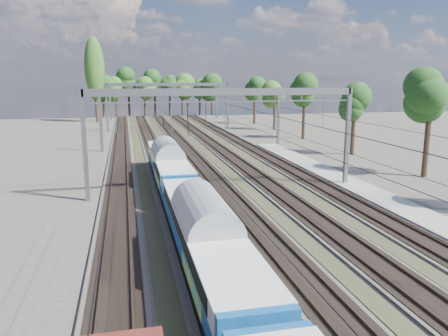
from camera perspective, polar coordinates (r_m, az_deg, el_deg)
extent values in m
cube|color=#47423A|center=(52.05, -13.36, 0.52)|extent=(3.00, 130.00, 0.15)
cube|color=black|center=(52.03, -13.37, 0.62)|extent=(2.50, 130.00, 0.06)
cube|color=#473326|center=(52.03, -14.16, 0.70)|extent=(0.08, 130.00, 0.14)
cube|color=#473326|center=(52.00, -12.58, 0.77)|extent=(0.08, 130.00, 0.14)
cube|color=#47423A|center=(52.17, -8.42, 0.74)|extent=(3.00, 130.00, 0.15)
cube|color=black|center=(52.15, -8.42, 0.84)|extent=(2.50, 130.00, 0.06)
cube|color=#473326|center=(52.09, -9.21, 0.92)|extent=(0.08, 130.00, 0.14)
cube|color=#473326|center=(52.19, -7.64, 0.98)|extent=(0.08, 130.00, 0.14)
cube|color=#47423A|center=(52.68, -3.54, 0.95)|extent=(3.00, 130.00, 0.15)
cube|color=black|center=(52.67, -3.54, 1.05)|extent=(2.50, 130.00, 0.06)
cube|color=#473326|center=(52.54, -4.31, 1.13)|extent=(0.08, 130.00, 0.14)
cube|color=#473326|center=(52.76, -2.77, 1.19)|extent=(0.08, 130.00, 0.14)
cube|color=#47423A|center=(53.57, 1.22, 1.15)|extent=(3.00, 130.00, 0.15)
cube|color=black|center=(53.55, 1.22, 1.25)|extent=(2.50, 130.00, 0.06)
cube|color=#473326|center=(53.37, 0.47, 1.32)|extent=(0.08, 130.00, 0.14)
cube|color=#473326|center=(53.71, 1.97, 1.38)|extent=(0.08, 130.00, 0.14)
cube|color=#47423A|center=(54.81, 5.79, 1.33)|extent=(3.00, 130.00, 0.15)
cube|color=black|center=(54.80, 5.79, 1.43)|extent=(2.50, 130.00, 0.06)
cube|color=#473326|center=(54.56, 5.08, 1.50)|extent=(0.08, 130.00, 0.14)
cube|color=#473326|center=(55.01, 6.51, 1.56)|extent=(0.08, 130.00, 0.14)
cube|color=#2F2C1F|center=(52.07, -10.89, 0.58)|extent=(1.10, 130.00, 0.05)
cube|color=#2F2C1F|center=(52.39, -5.96, 0.79)|extent=(1.10, 130.00, 0.05)
cube|color=#2F2C1F|center=(53.09, -1.14, 1.00)|extent=(1.10, 130.00, 0.05)
cube|color=#2F2C1F|center=(54.16, 3.53, 1.19)|extent=(1.10, 130.00, 0.05)
cube|color=gray|center=(34.41, 24.07, -5.73)|extent=(3.00, 70.00, 0.30)
cube|color=slate|center=(36.66, -17.75, 2.74)|extent=(0.35, 0.35, 9.00)
cube|color=slate|center=(41.49, 15.80, 3.83)|extent=(0.35, 0.35, 9.00)
cube|color=slate|center=(37.06, 0.09, 9.90)|extent=(23.00, 0.35, 0.60)
cube|color=slate|center=(84.35, -15.07, 7.62)|extent=(0.35, 0.35, 9.00)
cube|color=slate|center=(86.56, 0.47, 8.10)|extent=(0.35, 0.35, 9.00)
cube|color=slate|center=(84.53, -7.28, 10.78)|extent=(23.00, 0.35, 0.60)
cube|color=slate|center=(61.46, -15.82, 5.99)|extent=(0.35, 0.35, 8.50)
cube|color=slate|center=(106.32, -14.63, 8.25)|extent=(0.35, 0.35, 8.50)
cube|color=slate|center=(65.20, 7.11, 6.64)|extent=(0.35, 0.35, 8.50)
cube|color=slate|center=(108.52, -1.01, 8.68)|extent=(0.35, 0.35, 8.50)
cylinder|color=black|center=(51.31, -13.65, 6.48)|extent=(0.03, 130.00, 0.03)
cylinder|color=black|center=(51.23, -13.70, 7.70)|extent=(0.03, 130.00, 0.03)
cylinder|color=black|center=(51.44, -8.60, 6.68)|extent=(0.03, 130.00, 0.03)
cylinder|color=black|center=(51.36, -8.64, 7.91)|extent=(0.03, 130.00, 0.03)
cylinder|color=black|center=(51.96, -3.61, 6.84)|extent=(0.03, 130.00, 0.03)
cylinder|color=black|center=(51.88, -3.63, 8.05)|extent=(0.03, 130.00, 0.03)
cylinder|color=black|center=(52.85, 1.25, 6.94)|extent=(0.03, 130.00, 0.03)
cylinder|color=black|center=(52.78, 1.25, 8.13)|extent=(0.03, 130.00, 0.03)
cylinder|color=black|center=(54.11, 5.91, 6.99)|extent=(0.03, 130.00, 0.03)
cylinder|color=black|center=(54.04, 5.93, 8.15)|extent=(0.03, 130.00, 0.03)
cylinder|color=black|center=(116.95, -15.44, 7.84)|extent=(0.56, 0.56, 5.89)
sphere|color=#173814|center=(116.77, -15.57, 10.14)|extent=(4.72, 4.72, 4.72)
cylinder|color=black|center=(116.73, -13.95, 8.12)|extent=(0.56, 0.56, 6.74)
sphere|color=#173814|center=(116.56, -14.08, 10.77)|extent=(5.39, 5.39, 5.39)
cylinder|color=black|center=(116.49, -11.78, 8.15)|extent=(0.56, 0.56, 6.50)
sphere|color=#173814|center=(116.32, -11.88, 10.71)|extent=(5.19, 5.19, 5.19)
cylinder|color=black|center=(117.64, -10.54, 8.24)|extent=(0.56, 0.56, 6.53)
sphere|color=#173814|center=(117.46, -10.63, 10.78)|extent=(4.13, 4.13, 4.13)
cylinder|color=black|center=(118.09, -8.98, 8.42)|extent=(0.56, 0.56, 7.02)
sphere|color=#173814|center=(117.92, -9.07, 11.14)|extent=(3.96, 3.96, 3.96)
cylinder|color=black|center=(119.42, -6.96, 8.29)|extent=(0.56, 0.56, 6.10)
sphere|color=#173814|center=(119.25, -7.02, 10.63)|extent=(4.28, 4.28, 4.28)
cylinder|color=black|center=(118.56, -5.36, 8.58)|extent=(0.56, 0.56, 7.25)
sphere|color=#173814|center=(118.40, -5.41, 11.38)|extent=(5.03, 5.03, 5.03)
cylinder|color=black|center=(121.37, -3.68, 8.71)|extent=(0.56, 0.56, 7.42)
sphere|color=#173814|center=(121.22, -3.72, 11.52)|extent=(5.24, 5.24, 5.24)
cylinder|color=black|center=(119.53, -1.98, 8.34)|extent=(0.56, 0.56, 5.98)
sphere|color=#173814|center=(119.35, -1.99, 10.63)|extent=(4.70, 4.70, 4.70)
cylinder|color=black|center=(46.66, 24.75, 2.29)|extent=(0.56, 0.56, 6.22)
sphere|color=#173814|center=(46.21, 25.27, 8.39)|extent=(3.95, 3.95, 3.95)
cylinder|color=black|center=(58.16, 16.30, 4.46)|extent=(0.56, 0.56, 6.06)
sphere|color=#173814|center=(57.79, 16.57, 9.23)|extent=(4.51, 4.51, 4.51)
cylinder|color=black|center=(70.66, 11.56, 6.25)|extent=(0.56, 0.56, 6.98)
sphere|color=#173814|center=(70.38, 11.75, 10.78)|extent=(4.11, 4.11, 4.11)
cylinder|color=black|center=(87.02, 6.73, 6.89)|extent=(0.56, 0.56, 5.52)
sphere|color=#173814|center=(86.77, 6.80, 9.80)|extent=(4.88, 4.88, 4.88)
cylinder|color=black|center=(97.34, 5.00, 7.81)|extent=(0.56, 0.56, 6.82)
sphere|color=#173814|center=(97.13, 5.06, 11.02)|extent=(3.97, 3.97, 3.97)
cylinder|color=black|center=(104.33, -16.44, 10.16)|extent=(0.70, 0.70, 16.00)
ellipsoid|color=#28521B|center=(104.33, -16.57, 12.35)|extent=(4.40, 4.40, 14.08)
cube|color=black|center=(17.44, 1.66, -20.57)|extent=(1.89, 2.84, 0.76)
cube|color=black|center=(29.30, -4.82, -6.90)|extent=(1.89, 2.84, 0.76)
cube|color=#0F4B8D|center=(22.65, -2.52, -8.72)|extent=(2.65, 18.94, 1.80)
cube|color=silver|center=(22.49, -2.53, -7.59)|extent=(2.73, 18.18, 0.90)
cube|color=black|center=(22.76, 0.90, -7.34)|extent=(0.04, 16.10, 0.66)
cube|color=yellow|center=(19.07, -0.21, -14.31)|extent=(2.75, 5.30, 0.66)
cylinder|color=#979A9D|center=(22.36, -2.54, -6.55)|extent=(2.69, 18.94, 2.69)
cube|color=black|center=(35.27, -6.25, -3.72)|extent=(1.89, 2.84, 0.76)
cube|color=black|center=(48.14, -8.06, 0.38)|extent=(1.89, 2.84, 0.76)
cube|color=#0F4B8D|center=(41.38, -7.34, 0.56)|extent=(2.65, 18.94, 1.80)
cube|color=silver|center=(41.29, -7.36, 1.21)|extent=(2.73, 18.18, 0.90)
cube|color=black|center=(41.44, -5.47, 1.29)|extent=(0.04, 16.10, 0.66)
cube|color=yellow|center=(37.42, -6.71, -1.34)|extent=(2.75, 5.30, 0.66)
cylinder|color=#979A9D|center=(41.22, -7.38, 1.79)|extent=(2.69, 18.94, 2.69)
imported|color=black|center=(91.76, -7.86, 5.92)|extent=(0.42, 0.63, 1.73)
cylinder|color=black|center=(74.69, -4.73, 6.04)|extent=(0.15, 0.15, 5.20)
cube|color=black|center=(74.47, -4.77, 8.31)|extent=(0.37, 0.24, 0.73)
sphere|color=red|center=(74.32, -4.76, 8.47)|extent=(0.17, 0.17, 0.17)
sphere|color=#0C9919|center=(74.34, -4.76, 8.19)|extent=(0.17, 0.17, 0.17)
cylinder|color=black|center=(99.08, -2.38, 7.25)|extent=(0.13, 0.13, 4.55)
cube|color=black|center=(98.91, -2.39, 8.75)|extent=(0.34, 0.24, 0.64)
sphere|color=red|center=(98.79, -2.38, 8.85)|extent=(0.15, 0.15, 0.15)
sphere|color=#0C9919|center=(98.80, -2.38, 8.67)|extent=(0.15, 0.15, 0.15)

